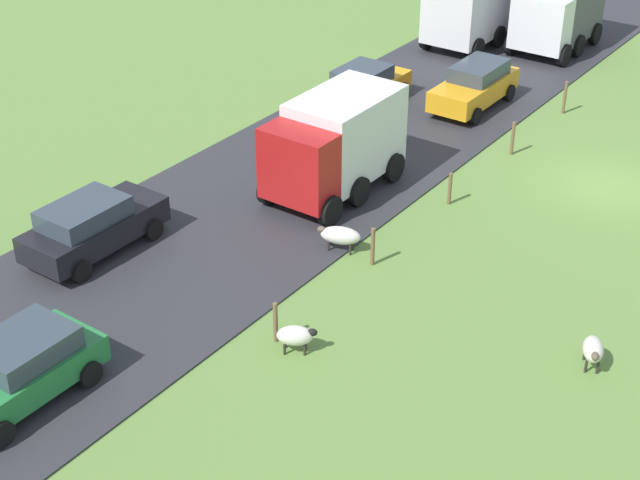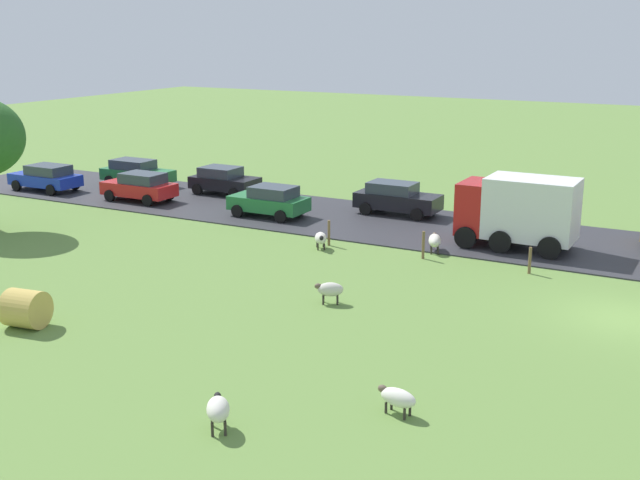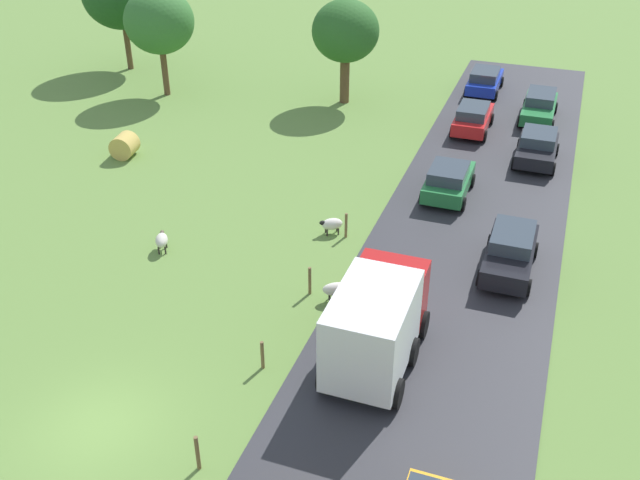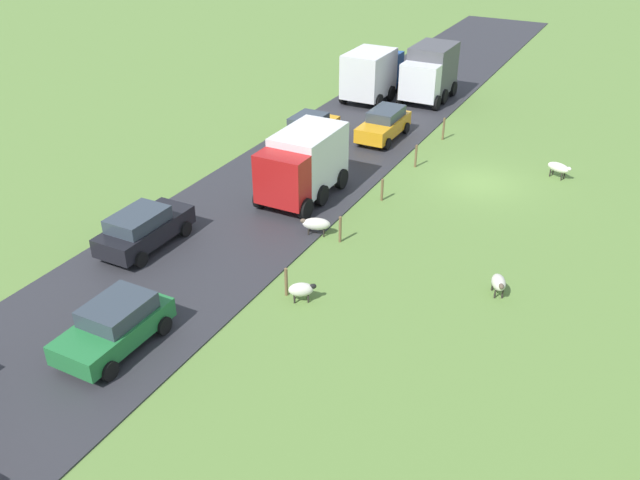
{
  "view_description": "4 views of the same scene",
  "coord_description": "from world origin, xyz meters",
  "px_view_note": "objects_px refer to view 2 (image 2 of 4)",
  "views": [
    {
      "loc": [
        -8.75,
        28.25,
        14.63
      ],
      "look_at": [
        3.86,
        10.71,
        1.76
      ],
      "focal_mm": 53.8,
      "sensor_mm": 36.0,
      "label": 1
    },
    {
      "loc": [
        -27.09,
        -3.03,
        9.44
      ],
      "look_at": [
        -0.94,
        11.04,
        1.55
      ],
      "focal_mm": 45.14,
      "sensor_mm": 36.0,
      "label": 2
    },
    {
      "loc": [
        11.41,
        -12.24,
        15.91
      ],
      "look_at": [
        3.63,
        9.53,
        1.85
      ],
      "focal_mm": 40.02,
      "sensor_mm": 36.0,
      "label": 3
    },
    {
      "loc": [
        -6.98,
        30.45,
        13.93
      ],
      "look_at": [
        3.39,
        10.71,
        1.22
      ],
      "focal_mm": 37.32,
      "sensor_mm": 36.0,
      "label": 4
    }
  ],
  "objects_px": {
    "car_4": "(397,198)",
    "truck_2": "(519,210)",
    "sheep_3": "(398,398)",
    "car_1": "(137,172)",
    "sheep_4": "(330,290)",
    "car_2": "(140,186)",
    "car_5": "(270,201)",
    "sheep_1": "(218,409)",
    "car_3": "(46,177)",
    "car_0": "(224,180)",
    "sheep_2": "(321,238)",
    "hay_bale_0": "(26,309)",
    "sheep_5": "(435,240)"
  },
  "relations": [
    {
      "from": "car_4",
      "to": "truck_2",
      "type": "bearing_deg",
      "value": -115.85
    },
    {
      "from": "sheep_3",
      "to": "car_1",
      "type": "height_order",
      "value": "car_1"
    },
    {
      "from": "sheep_3",
      "to": "sheep_4",
      "type": "bearing_deg",
      "value": 39.05
    },
    {
      "from": "sheep_4",
      "to": "car_2",
      "type": "bearing_deg",
      "value": 59.6
    },
    {
      "from": "sheep_3",
      "to": "car_5",
      "type": "bearing_deg",
      "value": 40.03
    },
    {
      "from": "sheep_1",
      "to": "car_4",
      "type": "xyz_separation_m",
      "value": [
        23.25,
        5.25,
        0.35
      ]
    },
    {
      "from": "sheep_3",
      "to": "car_1",
      "type": "bearing_deg",
      "value": 51.99
    },
    {
      "from": "sheep_3",
      "to": "car_4",
      "type": "height_order",
      "value": "car_4"
    },
    {
      "from": "sheep_4",
      "to": "car_3",
      "type": "distance_m",
      "value": 25.9
    },
    {
      "from": "car_5",
      "to": "car_0",
      "type": "bearing_deg",
      "value": 56.13
    },
    {
      "from": "sheep_1",
      "to": "car_2",
      "type": "relative_size",
      "value": 0.26
    },
    {
      "from": "car_4",
      "to": "sheep_3",
      "type": "bearing_deg",
      "value": -156.89
    },
    {
      "from": "sheep_2",
      "to": "car_3",
      "type": "height_order",
      "value": "car_3"
    },
    {
      "from": "sheep_4",
      "to": "car_3",
      "type": "xyz_separation_m",
      "value": [
        9.73,
        24.0,
        0.35
      ]
    },
    {
      "from": "hay_bale_0",
      "to": "car_0",
      "type": "relative_size",
      "value": 0.32
    },
    {
      "from": "sheep_1",
      "to": "car_4",
      "type": "relative_size",
      "value": 0.25
    },
    {
      "from": "truck_2",
      "to": "sheep_3",
      "type": "bearing_deg",
      "value": -174.89
    },
    {
      "from": "car_0",
      "to": "car_5",
      "type": "xyz_separation_m",
      "value": [
        -3.6,
        -5.36,
        0.01
      ]
    },
    {
      "from": "car_2",
      "to": "sheep_4",
      "type": "bearing_deg",
      "value": -120.4
    },
    {
      "from": "truck_2",
      "to": "car_2",
      "type": "relative_size",
      "value": 1.2
    },
    {
      "from": "sheep_3",
      "to": "hay_bale_0",
      "type": "bearing_deg",
      "value": 90.27
    },
    {
      "from": "sheep_1",
      "to": "car_0",
      "type": "relative_size",
      "value": 0.28
    },
    {
      "from": "sheep_5",
      "to": "car_4",
      "type": "height_order",
      "value": "car_4"
    },
    {
      "from": "sheep_3",
      "to": "car_3",
      "type": "bearing_deg",
      "value": 60.89
    },
    {
      "from": "hay_bale_0",
      "to": "truck_2",
      "type": "relative_size",
      "value": 0.25
    },
    {
      "from": "sheep_2",
      "to": "car_2",
      "type": "distance_m",
      "value": 14.01
    },
    {
      "from": "car_2",
      "to": "car_4",
      "type": "height_order",
      "value": "car_4"
    },
    {
      "from": "car_1",
      "to": "truck_2",
      "type": "bearing_deg",
      "value": -97.42
    },
    {
      "from": "sheep_2",
      "to": "truck_2",
      "type": "distance_m",
      "value": 8.7
    },
    {
      "from": "sheep_4",
      "to": "sheep_5",
      "type": "height_order",
      "value": "sheep_5"
    },
    {
      "from": "car_0",
      "to": "sheep_1",
      "type": "bearing_deg",
      "value": -145.39
    },
    {
      "from": "car_1",
      "to": "car_3",
      "type": "distance_m",
      "value": 5.23
    },
    {
      "from": "sheep_2",
      "to": "sheep_3",
      "type": "relative_size",
      "value": 0.91
    },
    {
      "from": "truck_2",
      "to": "car_0",
      "type": "bearing_deg",
      "value": 78.82
    },
    {
      "from": "sheep_1",
      "to": "sheep_5",
      "type": "distance_m",
      "value": 17.54
    },
    {
      "from": "sheep_4",
      "to": "sheep_5",
      "type": "distance_m",
      "value": 8.11
    },
    {
      "from": "car_3",
      "to": "car_5",
      "type": "relative_size",
      "value": 1.09
    },
    {
      "from": "sheep_4",
      "to": "truck_2",
      "type": "height_order",
      "value": "truck_2"
    },
    {
      "from": "sheep_1",
      "to": "sheep_4",
      "type": "bearing_deg",
      "value": 11.42
    },
    {
      "from": "sheep_4",
      "to": "hay_bale_0",
      "type": "height_order",
      "value": "hay_bale_0"
    },
    {
      "from": "sheep_1",
      "to": "car_2",
      "type": "distance_m",
      "value": 27.3
    },
    {
      "from": "sheep_4",
      "to": "car_3",
      "type": "relative_size",
      "value": 0.25
    },
    {
      "from": "sheep_4",
      "to": "truck_2",
      "type": "bearing_deg",
      "value": -20.54
    },
    {
      "from": "hay_bale_0",
      "to": "car_3",
      "type": "relative_size",
      "value": 0.29
    },
    {
      "from": "sheep_1",
      "to": "sheep_2",
      "type": "relative_size",
      "value": 1.05
    },
    {
      "from": "sheep_3",
      "to": "hay_bale_0",
      "type": "relative_size",
      "value": 0.92
    },
    {
      "from": "sheep_2",
      "to": "car_3",
      "type": "distance_m",
      "value": 20.6
    },
    {
      "from": "car_0",
      "to": "car_4",
      "type": "distance_m",
      "value": 10.85
    },
    {
      "from": "sheep_4",
      "to": "sheep_5",
      "type": "relative_size",
      "value": 0.8
    },
    {
      "from": "sheep_2",
      "to": "car_3",
      "type": "bearing_deg",
      "value": 80.18
    }
  ]
}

